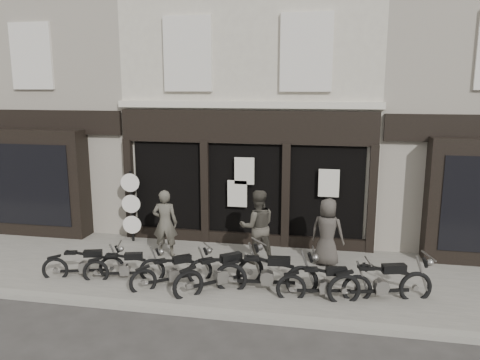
% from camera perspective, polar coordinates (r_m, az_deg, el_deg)
% --- Properties ---
extents(ground_plane, '(90.00, 90.00, 0.00)m').
position_cam_1_polar(ground_plane, '(10.92, -2.27, -13.22)').
color(ground_plane, '#2D2B28').
rests_on(ground_plane, ground).
extents(pavement, '(30.00, 4.20, 0.12)m').
position_cam_1_polar(pavement, '(11.70, -1.24, -11.16)').
color(pavement, '#635F57').
rests_on(pavement, ground_plane).
extents(kerb, '(30.00, 0.25, 0.13)m').
position_cam_1_polar(kerb, '(9.80, -4.03, -15.84)').
color(kerb, gray).
rests_on(kerb, ground_plane).
extents(central_building, '(7.30, 6.22, 8.34)m').
position_cam_1_polar(central_building, '(15.78, 2.68, 9.68)').
color(central_building, beige).
rests_on(central_building, ground).
extents(neighbour_left, '(5.60, 6.73, 8.34)m').
position_cam_1_polar(neighbour_left, '(17.81, -18.27, 9.19)').
color(neighbour_left, gray).
rests_on(neighbour_left, ground).
extents(neighbour_right, '(5.60, 6.73, 8.34)m').
position_cam_1_polar(neighbour_right, '(16.07, 25.92, 8.45)').
color(neighbour_right, gray).
rests_on(neighbour_right, ground).
extents(motorcycle_0, '(1.87, 0.79, 0.92)m').
position_cam_1_polar(motorcycle_0, '(11.80, -18.41, -9.97)').
color(motorcycle_0, black).
rests_on(motorcycle_0, ground).
extents(motorcycle_1, '(1.86, 0.76, 0.91)m').
position_cam_1_polar(motorcycle_1, '(11.40, -13.83, -10.50)').
color(motorcycle_1, black).
rests_on(motorcycle_1, ground).
extents(motorcycle_2, '(1.68, 1.37, 0.94)m').
position_cam_1_polar(motorcycle_2, '(10.88, -8.14, -11.28)').
color(motorcycle_2, black).
rests_on(motorcycle_2, ground).
extents(motorcycle_3, '(1.86, 1.67, 1.08)m').
position_cam_1_polar(motorcycle_3, '(10.57, -2.29, -11.54)').
color(motorcycle_3, black).
rests_on(motorcycle_3, ground).
extents(motorcycle_4, '(2.29, 0.62, 1.09)m').
position_cam_1_polar(motorcycle_4, '(10.49, 3.37, -11.70)').
color(motorcycle_4, black).
rests_on(motorcycle_4, ground).
extents(motorcycle_5, '(2.02, 0.65, 0.97)m').
position_cam_1_polar(motorcycle_5, '(10.31, 10.35, -12.59)').
color(motorcycle_5, black).
rests_on(motorcycle_5, ground).
extents(motorcycle_6, '(2.21, 0.94, 1.09)m').
position_cam_1_polar(motorcycle_6, '(10.49, 16.86, -12.23)').
color(motorcycle_6, black).
rests_on(motorcycle_6, ground).
extents(man_left, '(0.71, 0.52, 1.79)m').
position_cam_1_polar(man_left, '(12.48, -9.12, -5.21)').
color(man_left, '#47443B').
rests_on(man_left, pavement).
extents(man_centre, '(1.09, 0.96, 1.89)m').
position_cam_1_polar(man_centre, '(11.87, 2.13, -5.69)').
color(man_centre, '#3B3830').
rests_on(man_centre, pavement).
extents(man_right, '(0.96, 0.76, 1.71)m').
position_cam_1_polar(man_right, '(11.91, 10.61, -6.25)').
color(man_right, '#393530').
rests_on(man_right, pavement).
extents(advert_sign_post, '(0.53, 0.34, 2.19)m').
position_cam_1_polar(advert_sign_post, '(13.80, -13.06, -3.52)').
color(advert_sign_post, black).
rests_on(advert_sign_post, ground).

